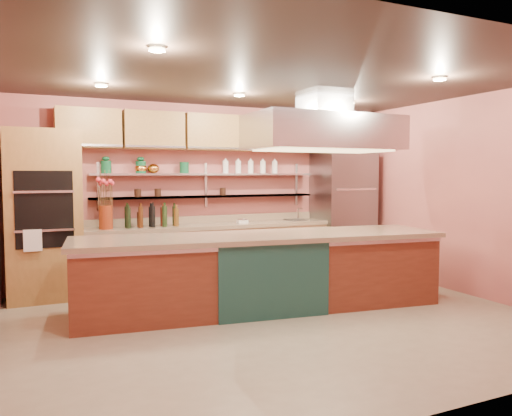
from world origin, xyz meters
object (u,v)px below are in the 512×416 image
island (262,272)px  copper_kettle (153,169)px  kitchen_scale (242,220)px  flower_vase (106,217)px  green_canister (184,168)px  refrigerator (343,212)px

island → copper_kettle: (-0.94, 1.84, 1.31)m
island → kitchen_scale: 1.75m
flower_vase → green_canister: bearing=10.3°
green_canister → island: bearing=-76.1°
refrigerator → island: size_ratio=0.46×
island → copper_kettle: size_ratio=25.16×
refrigerator → kitchen_scale: (-1.90, 0.01, -0.08)m
flower_vase → kitchen_scale: (2.09, 0.00, -0.12)m
flower_vase → green_canister: 1.42m
island → flower_vase: size_ratio=13.48×
island → green_canister: green_canister is taller
island → green_canister: (-0.46, 1.84, 1.33)m
refrigerator → island: bearing=-145.3°
refrigerator → kitchen_scale: 1.90m
kitchen_scale → green_canister: size_ratio=0.92×
refrigerator → flower_vase: 4.00m
kitchen_scale → copper_kettle: copper_kettle is taller
refrigerator → kitchen_scale: bearing=179.7°
green_canister → refrigerator: bearing=-4.7°
flower_vase → copper_kettle: 1.03m
island → green_canister: bearing=111.2°
copper_kettle → refrigerator: bearing=-4.0°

